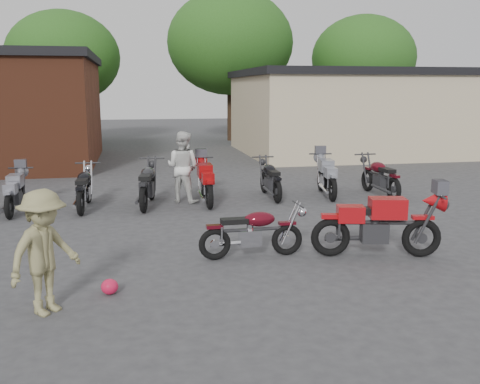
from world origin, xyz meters
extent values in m
plane|color=#363638|center=(0.00, 0.00, 0.00)|extent=(90.00, 90.00, 0.00)
cube|color=#C4B38C|center=(8.50, 15.00, 1.75)|extent=(10.00, 8.00, 3.50)
ellipsoid|color=red|center=(-1.90, -0.87, 0.11)|extent=(0.30, 0.30, 0.23)
imported|color=silver|center=(-0.25, 5.39, 0.93)|extent=(1.14, 1.08, 1.86)
imported|color=#8F8958|center=(-2.68, -1.38, 0.84)|extent=(1.18, 1.22, 1.67)
camera|label=1|loc=(-1.47, -8.44, 2.94)|focal=40.00mm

